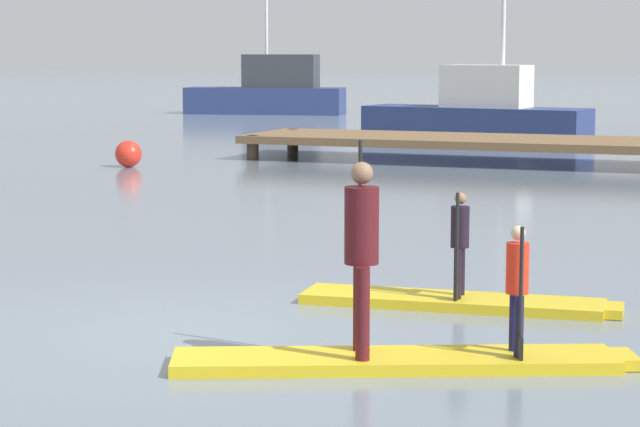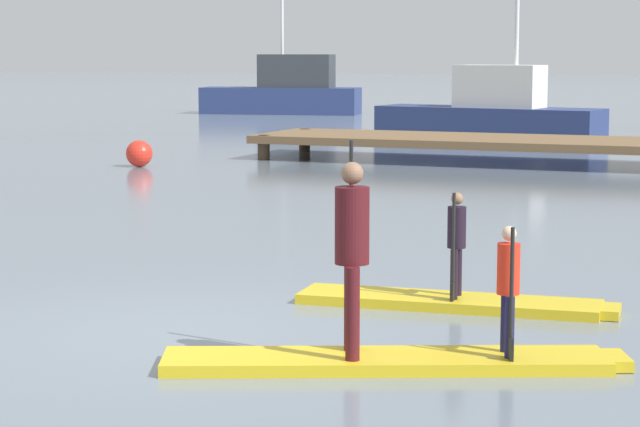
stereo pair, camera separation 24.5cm
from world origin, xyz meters
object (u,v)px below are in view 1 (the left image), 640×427
(paddleboard_near, at_px, (459,302))
(paddler_child_front, at_px, (517,283))
(fishing_boat_green_midground, at_px, (270,91))
(paddleboard_far, at_px, (404,361))
(motor_boat_small_navy, at_px, (478,114))
(mooring_buoy_mid, at_px, (128,154))
(paddler_child_solo, at_px, (460,239))
(paddler_adult, at_px, (362,245))

(paddleboard_near, relative_size, paddler_child_front, 3.02)
(paddleboard_near, relative_size, fishing_boat_green_midground, 0.49)
(paddleboard_far, distance_m, motor_boat_small_navy, 25.50)
(paddleboard_far, height_order, fishing_boat_green_midground, fishing_boat_green_midground)
(paddleboard_near, relative_size, mooring_buoy_mid, 5.47)
(motor_boat_small_navy, bearing_deg, paddler_child_solo, -76.88)
(paddler_child_solo, bearing_deg, paddleboard_far, -85.93)
(paddleboard_near, distance_m, paddler_child_front, 2.42)
(paddler_child_front, height_order, mooring_buoy_mid, paddler_child_front)
(paddler_child_solo, distance_m, paddleboard_far, 2.52)
(paddleboard_near, xyz_separation_m, paddler_child_front, (1.01, -2.11, 0.63))
(paddleboard_far, bearing_deg, motor_boat_small_navy, 102.26)
(motor_boat_small_navy, bearing_deg, paddleboard_far, -77.74)
(paddler_child_solo, height_order, paddleboard_far, paddler_child_solo)
(paddleboard_far, distance_m, fishing_boat_green_midground, 39.99)
(paddleboard_near, relative_size, paddler_adult, 1.87)
(paddleboard_far, relative_size, motor_boat_small_navy, 0.56)
(paddler_adult, relative_size, mooring_buoy_mid, 2.93)
(paddleboard_far, xyz_separation_m, mooring_buoy_mid, (-10.62, 14.31, 0.24))
(paddleboard_far, relative_size, paddler_adult, 2.14)
(fishing_boat_green_midground, xyz_separation_m, mooring_buoy_mid, (6.05, -22.03, -0.62))
(paddler_child_solo, relative_size, paddler_child_front, 1.00)
(mooring_buoy_mid, bearing_deg, fishing_boat_green_midground, 105.36)
(motor_boat_small_navy, bearing_deg, mooring_buoy_mid, -116.16)
(paddler_child_solo, height_order, paddler_child_front, paddler_child_solo)
(paddleboard_far, xyz_separation_m, fishing_boat_green_midground, (-16.67, 36.34, 0.86))
(paddleboard_near, bearing_deg, motor_boat_small_navy, 103.12)
(paddler_child_solo, bearing_deg, motor_boat_small_navy, 103.12)
(paddleboard_near, height_order, paddleboard_far, same)
(mooring_buoy_mid, bearing_deg, paddleboard_near, -48.65)
(paddler_child_solo, bearing_deg, mooring_buoy_mid, 131.32)
(mooring_buoy_mid, bearing_deg, paddler_adult, -54.49)
(paddleboard_far, height_order, motor_boat_small_navy, motor_boat_small_navy)
(paddler_child_solo, height_order, paddler_adult, paddler_adult)
(paddleboard_far, xyz_separation_m, paddler_adult, (-0.32, -0.12, 0.94))
(paddleboard_far, distance_m, paddler_adult, 1.00)
(paddleboard_near, xyz_separation_m, paddleboard_far, (0.17, -2.44, 0.00))
(paddleboard_far, distance_m, paddler_child_front, 1.10)
(paddleboard_near, relative_size, motor_boat_small_navy, 0.49)
(paddler_child_solo, distance_m, mooring_buoy_mid, 15.82)
(paddleboard_near, bearing_deg, paddleboard_far, -85.93)
(paddleboard_near, bearing_deg, paddler_child_solo, -84.78)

